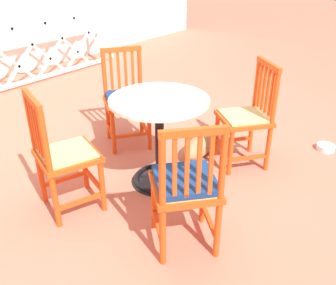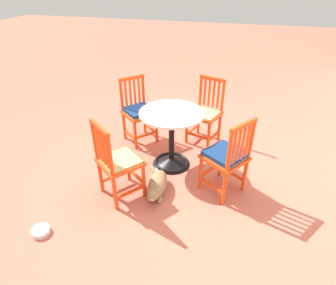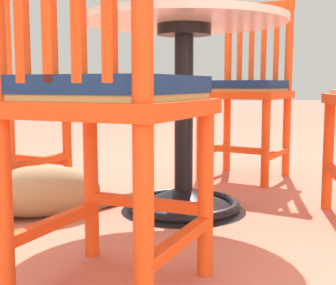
{
  "view_description": "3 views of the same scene",
  "coord_description": "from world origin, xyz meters",
  "px_view_note": "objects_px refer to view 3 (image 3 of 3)",
  "views": [
    {
      "loc": [
        -2.11,
        -1.78,
        1.76
      ],
      "look_at": [
        -0.13,
        -0.16,
        0.39
      ],
      "focal_mm": 40.12,
      "sensor_mm": 36.0,
      "label": 1
    },
    {
      "loc": [
        2.65,
        0.68,
        2.09
      ],
      "look_at": [
        -0.1,
        -0.11,
        0.33
      ],
      "focal_mm": 29.39,
      "sensor_mm": 36.0,
      "label": 2
    },
    {
      "loc": [
        0.25,
        1.7,
        0.48
      ],
      "look_at": [
        -0.06,
        -0.03,
        0.27
      ],
      "focal_mm": 51.41,
      "sensor_mm": 36.0,
      "label": 3
    }
  ],
  "objects_px": {
    "orange_chair_facing_out": "(3,96)",
    "tabby_cat": "(30,192)",
    "orange_chair_near_fence": "(247,92)",
    "orange_chair_at_corner": "(106,101)",
    "cafe_table": "(184,137)"
  },
  "relations": [
    {
      "from": "tabby_cat",
      "to": "orange_chair_at_corner",
      "type": "bearing_deg",
      "value": 109.54
    },
    {
      "from": "orange_chair_near_fence",
      "to": "orange_chair_at_corner",
      "type": "height_order",
      "value": "same"
    },
    {
      "from": "cafe_table",
      "to": "orange_chair_at_corner",
      "type": "bearing_deg",
      "value": 64.62
    },
    {
      "from": "orange_chair_at_corner",
      "to": "tabby_cat",
      "type": "bearing_deg",
      "value": -70.46
    },
    {
      "from": "orange_chair_facing_out",
      "to": "orange_chair_at_corner",
      "type": "relative_size",
      "value": 1.0
    },
    {
      "from": "orange_chair_facing_out",
      "to": "orange_chair_at_corner",
      "type": "xyz_separation_m",
      "value": [
        -0.38,
        1.07,
        0.01
      ]
    },
    {
      "from": "cafe_table",
      "to": "orange_chair_near_fence",
      "type": "bearing_deg",
      "value": -127.4
    },
    {
      "from": "cafe_table",
      "to": "tabby_cat",
      "type": "relative_size",
      "value": 1.07
    },
    {
      "from": "orange_chair_at_corner",
      "to": "tabby_cat",
      "type": "relative_size",
      "value": 1.29
    },
    {
      "from": "cafe_table",
      "to": "tabby_cat",
      "type": "distance_m",
      "value": 0.6
    },
    {
      "from": "orange_chair_near_fence",
      "to": "orange_chair_at_corner",
      "type": "xyz_separation_m",
      "value": [
        0.78,
        1.29,
        0.0
      ]
    },
    {
      "from": "orange_chair_facing_out",
      "to": "tabby_cat",
      "type": "height_order",
      "value": "orange_chair_facing_out"
    },
    {
      "from": "tabby_cat",
      "to": "cafe_table",
      "type": "bearing_deg",
      "value": 179.07
    },
    {
      "from": "orange_chair_near_fence",
      "to": "orange_chair_at_corner",
      "type": "distance_m",
      "value": 1.51
    },
    {
      "from": "orange_chair_facing_out",
      "to": "tabby_cat",
      "type": "bearing_deg",
      "value": 110.02
    }
  ]
}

